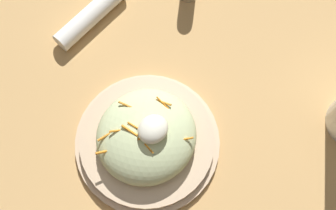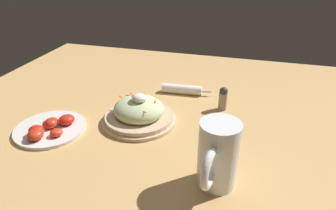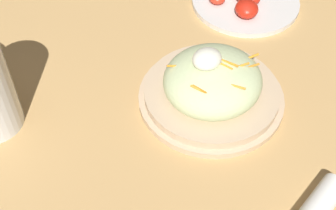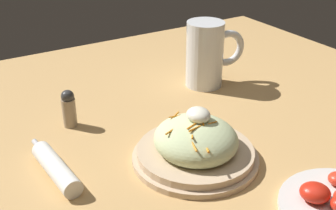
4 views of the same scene
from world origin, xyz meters
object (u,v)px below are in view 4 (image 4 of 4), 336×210
(beer_mug, at_px, (206,58))
(salt_shaker, at_px, (69,108))
(salad_plate, at_px, (196,145))
(napkin_roll, at_px, (56,168))

(beer_mug, xyz_separation_m, salt_shaker, (0.03, -0.37, -0.03))
(salad_plate, distance_m, napkin_roll, 0.26)
(salad_plate, bearing_deg, napkin_roll, -109.92)
(salad_plate, distance_m, beer_mug, 0.35)
(napkin_roll, bearing_deg, salad_plate, 70.08)
(salad_plate, relative_size, napkin_roll, 1.26)
(beer_mug, xyz_separation_m, napkin_roll, (0.19, -0.46, -0.06))
(salad_plate, xyz_separation_m, beer_mug, (-0.27, 0.22, 0.04))
(beer_mug, bearing_deg, salt_shaker, -86.13)
(salad_plate, xyz_separation_m, napkin_roll, (-0.09, -0.24, -0.02))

